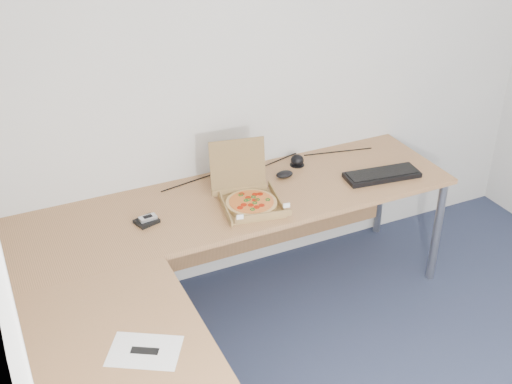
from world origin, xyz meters
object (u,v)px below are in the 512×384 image
pizza_box (250,199)px  drinking_glass (258,174)px  keyboard (382,175)px  wallet (147,221)px  desk (214,258)px

pizza_box → drinking_glass: bearing=64.6°
keyboard → pizza_box: bearing=-175.3°
keyboard → wallet: 1.40m
desk → drinking_glass: size_ratio=22.43×
keyboard → drinking_glass: bearing=167.7°
drinking_glass → desk: bearing=-132.9°
desk → pizza_box: 0.49m
keyboard → wallet: (-1.40, 0.11, -0.00)m
drinking_glass → pizza_box: bearing=-125.9°
pizza_box → drinking_glass: pizza_box is taller
keyboard → wallet: bearing=-177.0°
pizza_box → keyboard: size_ratio=0.82×
desk → keyboard: (1.19, 0.29, 0.04)m
pizza_box → drinking_glass: (0.15, 0.21, 0.02)m
keyboard → wallet: size_ratio=3.96×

